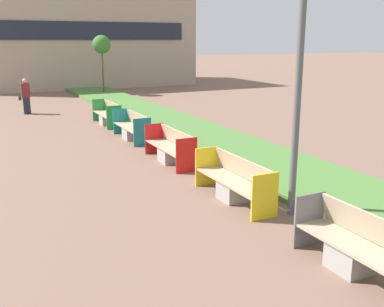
# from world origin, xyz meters

# --- Properties ---
(planter_grass_strip) EXTENTS (2.80, 120.00, 0.18)m
(planter_grass_strip) POSITION_xyz_m (3.20, 12.00, 0.09)
(planter_grass_strip) COLOR #4C7A38
(planter_grass_strip) RESTS_ON ground
(building_backdrop) EXTENTS (15.49, 8.73, 7.26)m
(building_backdrop) POSITION_xyz_m (4.00, 38.30, 3.63)
(building_backdrop) COLOR tan
(building_backdrop) RESTS_ON ground
(bench_grey_frame) EXTENTS (0.65, 1.97, 0.94)m
(bench_grey_frame) POSITION_xyz_m (0.94, 7.14, 0.36)
(bench_grey_frame) COLOR #9E9B96
(bench_grey_frame) RESTS_ON ground
(bench_yellow_frame) EXTENTS (0.65, 2.46, 0.94)m
(bench_yellow_frame) POSITION_xyz_m (0.94, 10.61, 0.38)
(bench_yellow_frame) COLOR #9E9B96
(bench_yellow_frame) RESTS_ON ground
(bench_red_frame) EXTENTS (0.65, 2.36, 0.94)m
(bench_red_frame) POSITION_xyz_m (0.94, 14.13, 0.38)
(bench_red_frame) COLOR #9E9B96
(bench_red_frame) RESTS_ON ground
(bench_teal_frame) EXTENTS (0.65, 2.35, 0.94)m
(bench_teal_frame) POSITION_xyz_m (0.94, 17.52, 0.38)
(bench_teal_frame) COLOR #9E9B96
(bench_teal_frame) RESTS_ON ground
(bench_green_frame) EXTENTS (0.65, 2.23, 0.94)m
(bench_green_frame) POSITION_xyz_m (0.94, 20.67, 0.37)
(bench_green_frame) COLOR #9E9B96
(bench_green_frame) RESTS_ON ground
(street_lamp_post) EXTENTS (0.24, 0.44, 7.30)m
(street_lamp_post) POSITION_xyz_m (1.55, 9.38, 4.03)
(street_lamp_post) COLOR #56595B
(street_lamp_post) RESTS_ON ground
(sapling_tree_far) EXTENTS (1.13, 1.13, 3.69)m
(sapling_tree_far) POSITION_xyz_m (3.60, 30.91, 3.10)
(sapling_tree_far) COLOR brown
(sapling_tree_far) RESTS_ON ground
(pedestrian_walking) EXTENTS (0.53, 0.24, 1.67)m
(pedestrian_walking) POSITION_xyz_m (-1.75, 25.04, 0.85)
(pedestrian_walking) COLOR #232633
(pedestrian_walking) RESTS_ON ground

